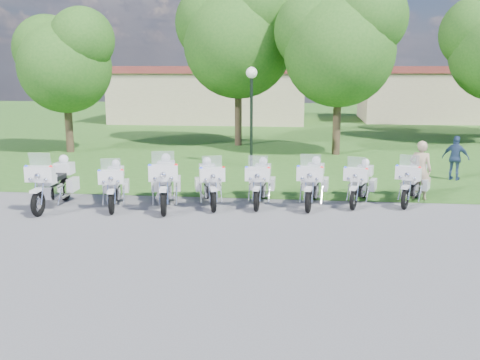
# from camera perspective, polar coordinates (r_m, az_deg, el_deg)

# --- Properties ---
(ground) EXTENTS (100.00, 100.00, 0.00)m
(ground) POSITION_cam_1_polar(r_m,az_deg,el_deg) (13.37, 2.90, -5.11)
(ground) COLOR #5A5A5F
(ground) RESTS_ON ground
(grass_lawn) EXTENTS (100.00, 48.00, 0.01)m
(grass_lawn) POSITION_cam_1_polar(r_m,az_deg,el_deg) (39.97, 5.36, 6.10)
(grass_lawn) COLOR #2E5F1E
(grass_lawn) RESTS_ON ground
(motorcycle_0) EXTENTS (0.85, 2.52, 1.69)m
(motorcycle_0) POSITION_cam_1_polar(r_m,az_deg,el_deg) (16.12, -19.25, -0.26)
(motorcycle_0) COLOR black
(motorcycle_0) RESTS_ON ground
(motorcycle_1) EXTENTS (1.08, 2.21, 1.51)m
(motorcycle_1) POSITION_cam_1_polar(r_m,az_deg,el_deg) (15.74, -13.27, -0.46)
(motorcycle_1) COLOR black
(motorcycle_1) RESTS_ON ground
(motorcycle_2) EXTENTS (1.17, 2.55, 1.73)m
(motorcycle_2) POSITION_cam_1_polar(r_m,az_deg,el_deg) (15.41, -7.99, -0.17)
(motorcycle_2) COLOR black
(motorcycle_2) RESTS_ON ground
(motorcycle_3) EXTENTS (1.14, 2.25, 1.55)m
(motorcycle_3) POSITION_cam_1_polar(r_m,az_deg,el_deg) (15.57, -3.26, -0.24)
(motorcycle_3) COLOR black
(motorcycle_3) RESTS_ON ground
(motorcycle_4) EXTENTS (0.78, 2.29, 1.54)m
(motorcycle_4) POSITION_cam_1_polar(r_m,az_deg,el_deg) (15.64, 2.20, -0.19)
(motorcycle_4) COLOR black
(motorcycle_4) RESTS_ON ground
(motorcycle_5) EXTENTS (0.97, 2.37, 1.60)m
(motorcycle_5) POSITION_cam_1_polar(r_m,az_deg,el_deg) (15.64, 7.78, -0.20)
(motorcycle_5) COLOR black
(motorcycle_5) RESTS_ON ground
(motorcycle_6) EXTENTS (1.13, 2.14, 1.48)m
(motorcycle_6) POSITION_cam_1_polar(r_m,az_deg,el_deg) (16.07, 12.72, -0.23)
(motorcycle_6) COLOR black
(motorcycle_6) RESTS_ON ground
(motorcycle_7) EXTENTS (1.29, 2.14, 1.53)m
(motorcycle_7) POSITION_cam_1_polar(r_m,az_deg,el_deg) (16.54, 17.95, -0.12)
(motorcycle_7) COLOR black
(motorcycle_7) RESTS_ON ground
(lamp_post) EXTENTS (0.44, 0.44, 3.96)m
(lamp_post) POSITION_cam_1_polar(r_m,az_deg,el_deg) (21.20, 1.23, 9.39)
(lamp_post) COLOR black
(lamp_post) RESTS_ON ground
(tree_0) EXTENTS (4.99, 4.25, 6.65)m
(tree_0) POSITION_cam_1_polar(r_m,az_deg,el_deg) (26.54, -18.26, 12.27)
(tree_0) COLOR #38281C
(tree_0) RESTS_ON ground
(tree_1) EXTENTS (6.42, 5.48, 8.56)m
(tree_1) POSITION_cam_1_polar(r_m,az_deg,el_deg) (27.68, -0.29, 15.43)
(tree_1) COLOR #38281C
(tree_1) RESTS_ON ground
(tree_2) EXTENTS (5.82, 4.97, 7.76)m
(tree_2) POSITION_cam_1_polar(r_m,az_deg,el_deg) (24.97, 10.48, 14.43)
(tree_2) COLOR #38281C
(tree_2) RESTS_ON ground
(building_west) EXTENTS (14.56, 8.32, 4.10)m
(building_west) POSITION_cam_1_polar(r_m,az_deg,el_deg) (41.37, -3.00, 9.19)
(building_west) COLOR tan
(building_west) RESTS_ON ground
(building_east) EXTENTS (11.44, 7.28, 4.10)m
(building_east) POSITION_cam_1_polar(r_m,az_deg,el_deg) (44.02, 20.14, 8.65)
(building_east) COLOR tan
(building_east) RESTS_ON ground
(bystander_a) EXTENTS (0.75, 0.60, 1.79)m
(bystander_a) POSITION_cam_1_polar(r_m,az_deg,el_deg) (16.93, 18.67, 0.98)
(bystander_a) COLOR tan
(bystander_a) RESTS_ON ground
(bystander_c) EXTENTS (1.00, 0.80, 1.58)m
(bystander_c) POSITION_cam_1_polar(r_m,az_deg,el_deg) (20.37, 22.01, 2.17)
(bystander_c) COLOR navy
(bystander_c) RESTS_ON ground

